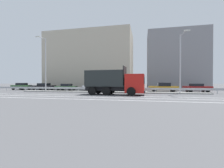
% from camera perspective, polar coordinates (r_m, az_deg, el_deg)
% --- Properties ---
extents(ground_plane, '(320.00, 320.00, 0.00)m').
position_cam_1_polar(ground_plane, '(21.22, -3.22, -3.66)').
color(ground_plane, '#4C4C4F').
extents(lane_strip_0, '(52.25, 0.16, 0.01)m').
position_cam_1_polar(lane_strip_0, '(17.60, -0.23, -4.54)').
color(lane_strip_0, silver).
rests_on(lane_strip_0, ground_plane).
extents(lane_strip_1, '(52.25, 0.16, 0.01)m').
position_cam_1_polar(lane_strip_1, '(15.67, -1.79, -5.18)').
color(lane_strip_1, silver).
rests_on(lane_strip_1, ground_plane).
extents(lane_strip_2, '(52.25, 0.16, 0.01)m').
position_cam_1_polar(lane_strip_2, '(13.71, -3.85, -6.03)').
color(lane_strip_2, silver).
rests_on(lane_strip_2, ground_plane).
extents(median_island, '(28.74, 1.10, 0.18)m').
position_cam_1_polar(median_island, '(22.89, -2.07, -3.12)').
color(median_island, gray).
rests_on(median_island, ground_plane).
extents(median_guardrail, '(52.25, 0.09, 0.78)m').
position_cam_1_polar(median_guardrail, '(23.91, -1.43, -1.81)').
color(median_guardrail, '#9EA0A5').
rests_on(median_guardrail, ground_plane).
extents(dump_truck, '(7.71, 2.92, 3.60)m').
position_cam_1_polar(dump_truck, '(19.08, 3.99, -0.14)').
color(dump_truck, red).
rests_on(dump_truck, ground_plane).
extents(median_road_sign, '(0.71, 0.16, 2.26)m').
position_cam_1_polar(median_road_sign, '(23.42, -6.90, -0.37)').
color(median_road_sign, white).
rests_on(median_road_sign, ground_plane).
extents(street_lamp_0, '(0.71, 2.00, 8.91)m').
position_cam_1_polar(street_lamp_0, '(27.38, -24.17, 7.56)').
color(street_lamp_0, '#ADADB2').
rests_on(street_lamp_0, ground_plane).
extents(street_lamp_1, '(0.72, 2.58, 8.09)m').
position_cam_1_polar(street_lamp_1, '(22.47, 24.74, 8.18)').
color(street_lamp_1, '#ADADB2').
rests_on(street_lamp_1, ground_plane).
extents(parked_car_0, '(3.89, 2.11, 1.46)m').
position_cam_1_polar(parked_car_0, '(37.23, -31.25, -0.75)').
color(parked_car_0, '#335B33').
rests_on(parked_car_0, ground_plane).
extents(parked_car_1, '(4.82, 2.20, 1.40)m').
position_cam_1_polar(parked_car_1, '(34.16, -24.68, -0.87)').
color(parked_car_1, black).
rests_on(parked_car_1, ground_plane).
extents(parked_car_2, '(3.99, 1.99, 1.30)m').
position_cam_1_polar(parked_car_2, '(30.76, -17.06, -1.09)').
color(parked_car_2, '#335B33').
rests_on(parked_car_2, ground_plane).
extents(parked_car_3, '(4.75, 2.07, 1.49)m').
position_cam_1_polar(parked_car_3, '(28.33, -6.04, -1.04)').
color(parked_car_3, silver).
rests_on(parked_car_3, ground_plane).
extents(parked_car_4, '(4.02, 1.93, 1.45)m').
position_cam_1_polar(parked_car_4, '(27.34, 5.66, -1.18)').
color(parked_car_4, gray).
rests_on(parked_car_4, ground_plane).
extents(parked_car_5, '(4.86, 2.04, 1.52)m').
position_cam_1_polar(parked_car_5, '(26.96, 18.90, -1.17)').
color(parked_car_5, '#B27A14').
rests_on(parked_car_5, ground_plane).
extents(parked_car_6, '(4.20, 2.09, 1.37)m').
position_cam_1_polar(parked_car_6, '(28.45, 29.61, -1.22)').
color(parked_car_6, maroon).
rests_on(parked_car_6, ground_plane).
extents(background_building_0, '(20.97, 9.40, 13.74)m').
position_cam_1_polar(background_building_0, '(38.81, -8.29, 8.46)').
color(background_building_0, '#B7AD99').
rests_on(background_building_0, ground_plane).
extents(background_building_1, '(13.19, 9.42, 13.64)m').
position_cam_1_polar(background_building_1, '(40.52, 22.77, 8.01)').
color(background_building_1, gray).
rests_on(background_building_1, ground_plane).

